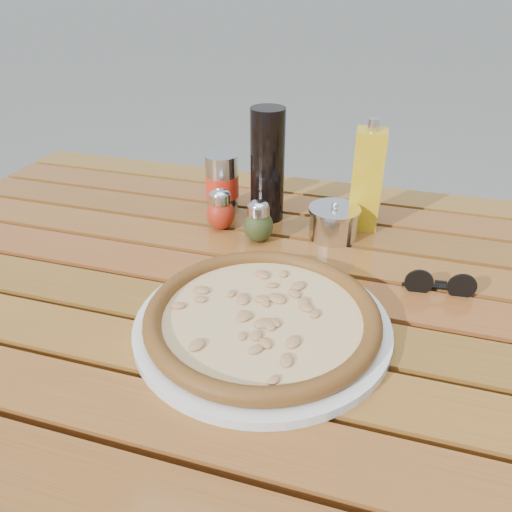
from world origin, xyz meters
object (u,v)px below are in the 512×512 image
(pepper_shaker, at_px, (220,210))
(table, at_px, (253,314))
(plate, at_px, (262,325))
(sunglasses, at_px, (440,285))
(soda_can, at_px, (222,184))
(olive_oil_cruet, at_px, (367,179))
(parmesan_tin, at_px, (334,222))
(oregano_shaker, at_px, (259,222))
(pizza, at_px, (262,316))
(dark_bottle, at_px, (267,166))

(pepper_shaker, bearing_deg, table, -53.89)
(plate, xyz_separation_m, sunglasses, (0.24, 0.16, 0.01))
(table, relative_size, soda_can, 11.67)
(table, relative_size, pepper_shaker, 17.07)
(table, xyz_separation_m, sunglasses, (0.29, 0.04, 0.09))
(pepper_shaker, distance_m, olive_oil_cruet, 0.28)
(soda_can, xyz_separation_m, parmesan_tin, (0.24, -0.05, -0.03))
(sunglasses, bearing_deg, plate, -151.59)
(oregano_shaker, distance_m, parmesan_tin, 0.14)
(table, height_order, pizza, pizza)
(pizza, bearing_deg, plate, 63.43)
(plate, relative_size, parmesan_tin, 3.65)
(plate, relative_size, pepper_shaker, 4.39)
(soda_can, bearing_deg, pizza, -61.99)
(olive_oil_cruet, height_order, parmesan_tin, olive_oil_cruet)
(pizza, relative_size, sunglasses, 3.93)
(table, xyz_separation_m, pizza, (0.05, -0.12, 0.10))
(soda_can, xyz_separation_m, olive_oil_cruet, (0.28, 0.01, 0.04))
(dark_bottle, xyz_separation_m, olive_oil_cruet, (0.19, 0.02, -0.01))
(pizza, bearing_deg, dark_bottle, 104.67)
(pizza, bearing_deg, soda_can, 118.01)
(dark_bottle, relative_size, soda_can, 1.83)
(dark_bottle, distance_m, olive_oil_cruet, 0.19)
(oregano_shaker, bearing_deg, olive_oil_cruet, 33.55)
(dark_bottle, height_order, sunglasses, dark_bottle)
(pepper_shaker, distance_m, soda_can, 0.08)
(table, xyz_separation_m, plate, (0.05, -0.12, 0.08))
(soda_can, distance_m, parmesan_tin, 0.24)
(pepper_shaker, xyz_separation_m, dark_bottle, (0.07, 0.07, 0.07))
(pepper_shaker, bearing_deg, pizza, -59.27)
(dark_bottle, bearing_deg, oregano_shaker, -83.23)
(soda_can, bearing_deg, plate, -61.99)
(olive_oil_cruet, bearing_deg, parmesan_tin, -127.15)
(olive_oil_cruet, height_order, sunglasses, olive_oil_cruet)
(pizza, distance_m, soda_can, 0.40)
(pepper_shaker, bearing_deg, olive_oil_cruet, 18.91)
(plate, distance_m, olive_oil_cruet, 0.39)
(soda_can, distance_m, sunglasses, 0.47)
(pepper_shaker, bearing_deg, soda_can, 107.15)
(pizza, height_order, sunglasses, sunglasses)
(plate, relative_size, olive_oil_cruet, 1.71)
(plate, height_order, dark_bottle, dark_bottle)
(table, relative_size, sunglasses, 12.71)
(pepper_shaker, xyz_separation_m, parmesan_tin, (0.21, 0.03, -0.01))
(table, distance_m, dark_bottle, 0.29)
(parmesan_tin, distance_m, sunglasses, 0.23)
(pizza, bearing_deg, sunglasses, 34.43)
(pizza, xyz_separation_m, sunglasses, (0.24, 0.16, -0.01))
(table, distance_m, soda_can, 0.30)
(soda_can, relative_size, parmesan_tin, 1.22)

